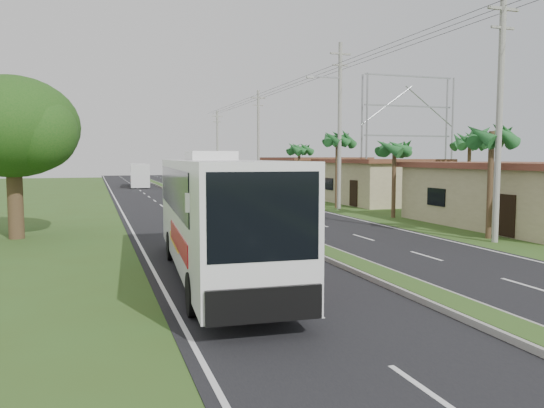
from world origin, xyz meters
name	(u,v)px	position (x,y,z in m)	size (l,w,h in m)	color
ground	(344,262)	(0.00, 0.00, 0.00)	(180.00, 180.00, 0.00)	#38521E
road_asphalt	(219,210)	(0.00, 20.00, 0.01)	(14.00, 160.00, 0.02)	black
median_strip	(219,209)	(0.00, 20.00, 0.10)	(1.20, 160.00, 0.18)	gray
lane_edge_left	(123,214)	(-6.70, 20.00, 0.00)	(0.12, 160.00, 0.01)	silver
lane_edge_right	(306,208)	(6.70, 20.00, 0.00)	(0.12, 160.00, 0.01)	silver
shop_near	(525,194)	(14.00, 6.00, 1.78)	(8.60, 12.60, 3.52)	tan
shop_mid	(378,181)	(14.00, 22.00, 1.86)	(7.60, 10.60, 3.67)	tan
shop_far	(312,175)	(14.00, 36.00, 1.93)	(8.60, 11.60, 3.82)	tan
palm_verge_a	(492,137)	(9.00, 3.00, 4.74)	(2.40, 2.40, 5.45)	#473321
palm_verge_b	(395,148)	(9.40, 12.00, 4.36)	(2.40, 2.40, 5.05)	#473321
palm_verge_c	(337,140)	(8.80, 19.00, 5.12)	(2.40, 2.40, 5.85)	#473321
palm_verge_d	(299,149)	(9.30, 28.00, 4.55)	(2.40, 2.40, 5.25)	#473321
palm_behind_shop	(470,142)	(17.50, 15.00, 4.93)	(2.40, 2.40, 5.65)	#473321
shade_tree	(10,130)	(-12.11, 10.02, 5.03)	(6.30, 6.00, 7.54)	#473321
utility_pole_a	(499,114)	(8.50, 2.00, 5.67)	(1.60, 0.28, 11.00)	gray
utility_pole_b	(339,123)	(8.47, 18.00, 6.26)	(3.20, 0.28, 12.00)	gray
utility_pole_c	(258,140)	(8.50, 38.00, 5.67)	(1.60, 0.28, 11.00)	gray
utility_pole_d	(217,146)	(8.50, 58.00, 5.42)	(1.60, 0.28, 10.50)	gray
billboard_lattice	(408,128)	(22.00, 30.00, 6.82)	(10.18, 1.18, 12.07)	gray
coach_bus_main	(216,209)	(-4.90, -0.92, 2.19)	(3.36, 12.47, 3.98)	white
coach_bus_far	(140,174)	(-2.82, 53.64, 1.70)	(2.94, 10.43, 3.00)	silver
motorcyclist	(295,223)	(0.12, 5.19, 0.83)	(1.62, 0.62, 2.23)	black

